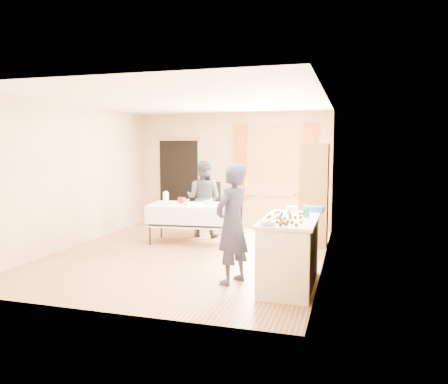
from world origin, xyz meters
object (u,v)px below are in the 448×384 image
(counter, at_px, (290,252))
(woman, at_px, (204,199))
(chair, at_px, (208,217))
(cabinet, at_px, (314,195))
(girl, at_px, (232,224))
(party_table, at_px, (191,220))

(counter, height_order, woman, woman)
(counter, relative_size, chair, 1.34)
(cabinet, distance_m, girl, 2.79)
(counter, xyz_separation_m, girl, (-0.76, -0.11, 0.36))
(chair, bearing_deg, girl, -53.13)
(counter, distance_m, chair, 3.78)
(party_table, xyz_separation_m, chair, (0.00, 1.02, -0.12))
(chair, xyz_separation_m, girl, (1.41, -3.20, 0.48))
(chair, xyz_separation_m, woman, (0.03, -0.37, 0.45))
(chair, bearing_deg, party_table, -76.99)
(cabinet, xyz_separation_m, girl, (-0.86, -2.65, -0.14))
(woman, bearing_deg, party_table, 91.70)
(cabinet, distance_m, party_table, 2.37)
(cabinet, relative_size, party_table, 1.14)
(chair, distance_m, woman, 0.58)
(chair, height_order, girl, girl)
(counter, distance_m, girl, 0.85)
(cabinet, bearing_deg, counter, -92.25)
(counter, height_order, girl, girl)
(counter, height_order, chair, chair)
(party_table, bearing_deg, girl, -62.82)
(cabinet, relative_size, counter, 1.29)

